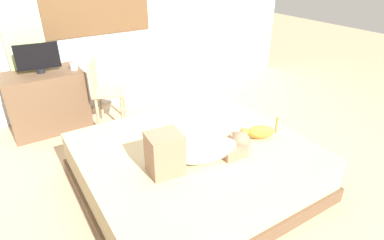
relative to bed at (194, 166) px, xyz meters
The scene contains 10 objects.
ground_plane 0.22m from the bed, 80.38° to the right, with size 16.00×16.00×0.00m, color tan.
back_wall_with_window 2.66m from the bed, 89.89° to the left, with size 6.40×0.14×2.90m.
bed is the anchor object (origin of this frame).
person_lying 0.42m from the bed, 118.53° to the right, with size 0.94×0.34×0.34m.
cat 0.68m from the bed, 19.35° to the right, with size 0.33×0.21×0.21m.
desk 2.17m from the bed, 115.16° to the left, with size 0.90×0.56×0.74m.
tv_monitor 2.27m from the bed, 115.02° to the left, with size 0.48×0.10×0.35m.
cup 2.02m from the bed, 106.56° to the left, with size 0.08×0.08×0.09m, color white.
chair_by_desk 1.72m from the bed, 99.77° to the left, with size 0.51×0.51×0.86m.
curtain_left 2.62m from the bed, 113.86° to the left, with size 0.44×0.06×2.30m, color #ADCC75.
Camera 1 is at (-1.33, -2.02, 2.00)m, focal length 29.82 mm.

